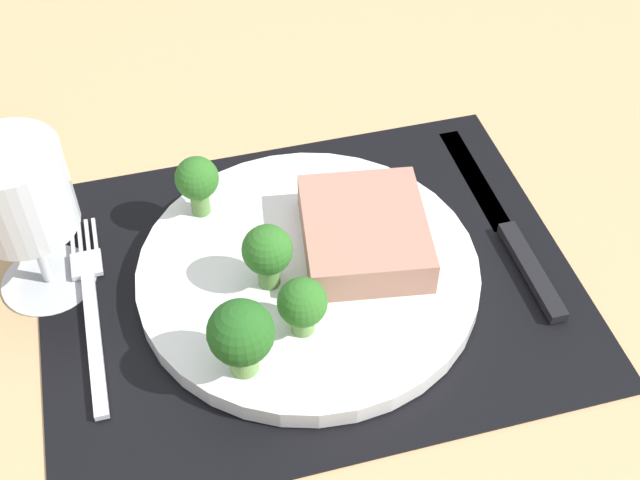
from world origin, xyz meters
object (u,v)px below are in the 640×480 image
(wine_glass, at_px, (20,199))
(steak, at_px, (364,232))
(fork, at_px, (91,307))
(plate, at_px, (308,273))
(knife, at_px, (508,231))

(wine_glass, bearing_deg, steak, -10.19)
(fork, relative_size, wine_glass, 1.45)
(steak, distance_m, wine_glass, 0.25)
(steak, height_order, wine_glass, wine_glass)
(plate, bearing_deg, steak, 11.46)
(fork, height_order, wine_glass, wine_glass)
(fork, bearing_deg, wine_glass, 127.01)
(fork, xyz_separation_m, knife, (0.34, -0.01, 0.00))
(knife, bearing_deg, plate, 179.90)
(fork, relative_size, knife, 0.83)
(fork, bearing_deg, steak, -1.57)
(plate, relative_size, fork, 1.37)
(plate, distance_m, knife, 0.17)
(plate, bearing_deg, wine_glass, 164.78)
(steak, bearing_deg, wine_glass, 169.81)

